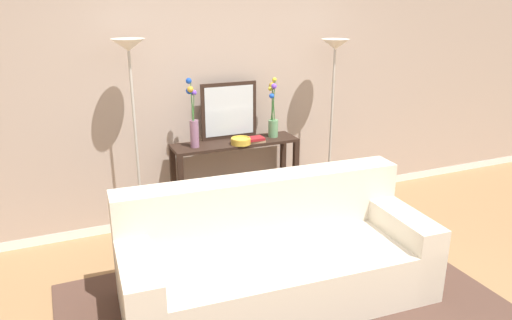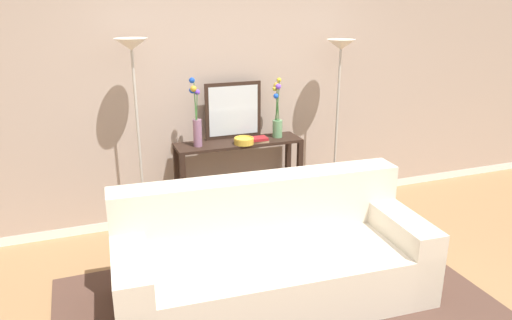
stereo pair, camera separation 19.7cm
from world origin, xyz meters
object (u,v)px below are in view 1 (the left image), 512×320
Objects in this scene: fruit_bowl at (241,141)px; book_stack at (255,140)px; book_row_under_console at (202,223)px; floor_lamp_right at (334,79)px; console_table at (236,168)px; vase_tall_flowers at (193,120)px; vase_short_flowers at (273,114)px; couch at (275,259)px; wall_mirror at (229,111)px; floor_lamp_left at (132,87)px.

fruit_bowl reaches higher than book_stack.
fruit_bowl is 0.68× the size of book_row_under_console.
fruit_bowl is at bearing -179.56° from floor_lamp_right.
console_table is 1.91× the size of vase_tall_flowers.
vase_tall_flowers is at bearing -177.55° from vase_short_flowers.
couch is 1.55m from vase_tall_flowers.
wall_mirror is (-1.03, 0.23, -0.28)m from floor_lamp_right.
vase_tall_flowers is (-0.41, -0.16, -0.02)m from wall_mirror.
floor_lamp_right is 1.09m from wall_mirror.
floor_lamp_left is 1.28m from book_stack.
wall_mirror is 2.90× the size of book_stack.
floor_lamp_left reaches higher than wall_mirror.
console_table is 4.42× the size of book_row_under_console.
book_stack is at bearing 179.40° from floor_lamp_right.
console_table is 0.57m from wall_mirror.
floor_lamp_right is 1.48m from vase_tall_flowers.
vase_short_flowers is at bearing 1.21° from book_row_under_console.
floor_lamp_right is 1.14m from fruit_bowl.
book_row_under_console is at bearing 20.48° from vase_tall_flowers.
wall_mirror is at bearing 163.94° from vase_short_flowers.
vase_tall_flowers reaches higher than fruit_bowl.
couch is 3.96× the size of vase_short_flowers.
vase_tall_flowers is 0.83m from vase_short_flowers.
wall_mirror is at bearing 13.42° from floor_lamp_left.
vase_short_flowers is (0.41, 0.02, 0.51)m from console_table.
book_row_under_console is at bearing 171.30° from book_stack.
floor_lamp_right reaches higher than vase_short_flowers.
couch is 1.36m from book_row_under_console.
console_table is 1.33m from floor_lamp_right.
vase_short_flowers is 0.46m from fruit_bowl.
floor_lamp_right is at bearing -9.92° from vase_short_flowers.
floor_lamp_left is 0.65m from vase_tall_flowers.
floor_lamp_right is 1.95m from book_row_under_console.
wall_mirror is at bearing 128.89° from book_stack.
vase_short_flowers is at bearing 22.17° from book_stack.
console_table reaches higher than book_row_under_console.
vase_short_flowers is at bearing 4.47° from floor_lamp_left.
floor_lamp_right reaches higher than vase_tall_flowers.
vase_short_flowers reaches higher than console_table.
book_row_under_console is (-0.39, 0.10, -0.83)m from fruit_bowl.
vase_short_flowers is (0.83, 0.04, -0.02)m from vase_tall_flowers.
floor_lamp_right is at bearing -0.00° from floor_lamp_left.
floor_lamp_right is 3.17× the size of wall_mirror.
vase_tall_flowers is 0.64m from book_stack.
couch is 1.88× the size of console_table.
vase_short_flowers is at bearing 65.62° from couch.
couch is 1.37m from fruit_bowl.
fruit_bowl is (-1.01, -0.01, -0.53)m from floor_lamp_right.
console_table is 0.66m from vase_short_flowers.
couch reaches higher than book_row_under_console.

